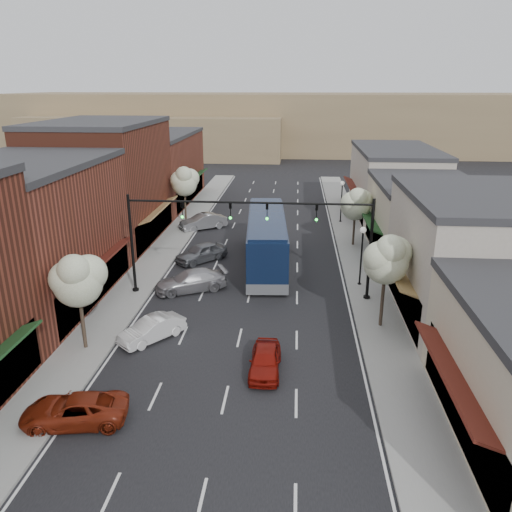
% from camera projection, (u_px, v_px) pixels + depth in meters
% --- Properties ---
extents(ground, '(160.00, 160.00, 0.00)m').
position_uv_depth(ground, '(235.00, 355.00, 26.90)').
color(ground, black).
rests_on(ground, ground).
extents(sidewalk_left, '(2.80, 73.00, 0.15)m').
position_uv_depth(sidewalk_left, '(167.00, 246.00, 44.95)').
color(sidewalk_left, gray).
rests_on(sidewalk_left, ground).
extents(sidewalk_right, '(2.80, 73.00, 0.15)m').
position_uv_depth(sidewalk_right, '(356.00, 250.00, 43.67)').
color(sidewalk_right, gray).
rests_on(sidewalk_right, ground).
extents(curb_left, '(0.25, 73.00, 0.17)m').
position_uv_depth(curb_left, '(183.00, 246.00, 44.85)').
color(curb_left, gray).
rests_on(curb_left, ground).
extents(curb_right, '(0.25, 73.00, 0.17)m').
position_uv_depth(curb_right, '(340.00, 250.00, 43.78)').
color(curb_right, gray).
rests_on(curb_right, ground).
extents(bldg_left_midnear, '(10.14, 14.10, 9.40)m').
position_uv_depth(bldg_left_midnear, '(26.00, 235.00, 32.13)').
color(bldg_left_midnear, brown).
rests_on(bldg_left_midnear, ground).
extents(bldg_left_midfar, '(10.14, 14.10, 10.90)m').
position_uv_depth(bldg_left_midfar, '(105.00, 183.00, 45.08)').
color(bldg_left_midfar, maroon).
rests_on(bldg_left_midfar, ground).
extents(bldg_left_far, '(10.14, 18.10, 8.40)m').
position_uv_depth(bldg_left_far, '(154.00, 169.00, 60.56)').
color(bldg_left_far, brown).
rests_on(bldg_left_far, ground).
extents(bldg_right_midnear, '(9.14, 12.10, 7.90)m').
position_uv_depth(bldg_right_midnear, '(471.00, 258.00, 30.24)').
color(bldg_right_midnear, '#B2A799').
rests_on(bldg_right_midnear, ground).
extents(bldg_right_midfar, '(9.14, 12.10, 6.40)m').
position_uv_depth(bldg_right_midfar, '(423.00, 219.00, 41.79)').
color(bldg_right_midfar, '#C2B49A').
rests_on(bldg_right_midfar, ground).
extents(bldg_right_far, '(9.14, 16.10, 7.40)m').
position_uv_depth(bldg_right_far, '(393.00, 182.00, 54.82)').
color(bldg_right_far, '#B2A799').
rests_on(bldg_right_far, ground).
extents(hill_far, '(120.00, 30.00, 12.00)m').
position_uv_depth(hill_far, '(284.00, 122.00, 109.76)').
color(hill_far, '#7A6647').
rests_on(hill_far, ground).
extents(hill_near, '(50.00, 20.00, 8.00)m').
position_uv_depth(hill_near, '(159.00, 136.00, 101.01)').
color(hill_near, '#7A6647').
rests_on(hill_near, ground).
extents(signal_mast_right, '(8.22, 0.46, 7.00)m').
position_uv_depth(signal_mast_right, '(335.00, 234.00, 32.51)').
color(signal_mast_right, black).
rests_on(signal_mast_right, ground).
extents(signal_mast_left, '(8.22, 0.46, 7.00)m').
position_uv_depth(signal_mast_left, '(165.00, 230.00, 33.36)').
color(signal_mast_left, black).
rests_on(signal_mast_left, ground).
extents(tree_right_near, '(2.85, 2.65, 5.95)m').
position_uv_depth(tree_right_near, '(387.00, 258.00, 28.53)').
color(tree_right_near, '#47382B').
rests_on(tree_right_near, ground).
extents(tree_right_far, '(2.85, 2.65, 5.43)m').
position_uv_depth(tree_right_far, '(356.00, 203.00, 43.76)').
color(tree_right_far, '#47382B').
rests_on(tree_right_far, ground).
extents(tree_left_near, '(2.85, 2.65, 5.69)m').
position_uv_depth(tree_left_near, '(78.00, 279.00, 26.10)').
color(tree_left_near, '#47382B').
rests_on(tree_left_near, ground).
extents(tree_left_far, '(2.85, 2.65, 6.13)m').
position_uv_depth(tree_left_far, '(184.00, 181.00, 50.48)').
color(tree_left_far, '#47382B').
rests_on(tree_left_far, ground).
extents(lamp_post_near, '(0.44, 0.44, 4.44)m').
position_uv_depth(lamp_post_near, '(362.00, 246.00, 35.22)').
color(lamp_post_near, black).
rests_on(lamp_post_near, ground).
extents(lamp_post_far, '(0.44, 0.44, 4.44)m').
position_uv_depth(lamp_post_far, '(342.00, 195.00, 51.71)').
color(lamp_post_far, black).
rests_on(lamp_post_far, ground).
extents(coach_bus, '(3.84, 13.56, 4.09)m').
position_uv_depth(coach_bus, '(267.00, 240.00, 39.76)').
color(coach_bus, '#0D1935').
rests_on(coach_bus, ground).
extents(red_hatchback, '(1.56, 3.83, 1.30)m').
position_uv_depth(red_hatchback, '(265.00, 360.00, 25.21)').
color(red_hatchback, maroon).
rests_on(red_hatchback, ground).
extents(parked_car_a, '(4.77, 2.76, 1.25)m').
position_uv_depth(parked_car_a, '(75.00, 410.00, 21.38)').
color(parked_car_a, maroon).
rests_on(parked_car_a, ground).
extents(parked_car_b, '(3.59, 3.93, 1.30)m').
position_uv_depth(parked_car_b, '(152.00, 329.00, 28.39)').
color(parked_car_b, silver).
rests_on(parked_car_b, ground).
extents(parked_car_c, '(5.46, 3.99, 1.47)m').
position_uv_depth(parked_car_c, '(191.00, 281.00, 35.15)').
color(parked_car_c, '#9F9FA4').
rests_on(parked_car_c, ground).
extents(parked_car_d, '(4.40, 4.49, 1.53)m').
position_uv_depth(parked_car_d, '(201.00, 253.00, 40.98)').
color(parked_car_d, slate).
rests_on(parked_car_d, ground).
extents(parked_car_e, '(4.85, 3.98, 1.56)m').
position_uv_depth(parked_car_e, '(203.00, 222.00, 50.17)').
color(parked_car_e, '#949499').
rests_on(parked_car_e, ground).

